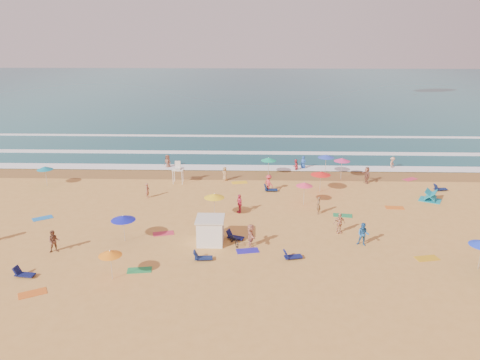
{
  "coord_description": "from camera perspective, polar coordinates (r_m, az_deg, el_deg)",
  "views": [
    {
      "loc": [
        -0.93,
        -38.99,
        16.37
      ],
      "look_at": [
        -2.22,
        6.0,
        1.5
      ],
      "focal_mm": 35.0,
      "sensor_mm": 36.0,
      "label": 1
    }
  ],
  "objects": [
    {
      "name": "wet_sand",
      "position": [
        54.03,
        2.55,
        0.64
      ],
      "size": [
        220.0,
        220.0,
        0.0
      ],
      "primitive_type": "plane",
      "color": "olive",
      "rests_on": "ground"
    },
    {
      "name": "beach_umbrellas",
      "position": [
        42.62,
        7.72,
        -1.45
      ],
      "size": [
        53.85,
        27.27,
        0.76
      ],
      "color": "red",
      "rests_on": "ground"
    },
    {
      "name": "surf_foam",
      "position": [
        62.47,
        2.44,
        3.17
      ],
      "size": [
        200.0,
        18.7,
        0.05
      ],
      "color": "white",
      "rests_on": "ground"
    },
    {
      "name": "bicycle",
      "position": [
        36.9,
        -0.7,
        -7.29
      ],
      "size": [
        1.22,
        1.78,
        0.89
      ],
      "primitive_type": "imported",
      "rotation": [
        0.0,
        0.0,
        0.42
      ],
      "color": "black",
      "rests_on": "ground"
    },
    {
      "name": "ground",
      "position": [
        42.29,
        2.78,
        -4.51
      ],
      "size": [
        220.0,
        220.0,
        0.0
      ],
      "primitive_type": "plane",
      "color": "gold",
      "rests_on": "ground"
    },
    {
      "name": "ocean",
      "position": [
        124.08,
        2.09,
        10.69
      ],
      "size": [
        220.0,
        140.0,
        0.18
      ],
      "primitive_type": "cube",
      "color": "#0C4756",
      "rests_on": "ground"
    },
    {
      "name": "loungers",
      "position": [
        39.81,
        11.78,
        -6.14
      ],
      "size": [
        50.58,
        19.41,
        0.34
      ],
      "color": "#0E1448",
      "rests_on": "ground"
    },
    {
      "name": "beachgoers",
      "position": [
        45.73,
        3.22,
        -1.62
      ],
      "size": [
        38.77,
        23.9,
        2.12
      ],
      "color": "#2657B5",
      "rests_on": "ground"
    },
    {
      "name": "cabana_roof",
      "position": [
        36.63,
        -3.67,
        -4.75
      ],
      "size": [
        2.2,
        2.2,
        0.12
      ],
      "primitive_type": "cube",
      "color": "silver",
      "rests_on": "cabana"
    },
    {
      "name": "cabana",
      "position": [
        37.06,
        -3.64,
        -6.26
      ],
      "size": [
        2.0,
        2.0,
        2.0
      ],
      "primitive_type": "cube",
      "color": "white",
      "rests_on": "ground"
    },
    {
      "name": "towels",
      "position": [
        40.61,
        1.84,
        -5.47
      ],
      "size": [
        38.35,
        26.06,
        0.03
      ],
      "color": "orange",
      "rests_on": "ground"
    },
    {
      "name": "lifeguard_stand",
      "position": [
        51.37,
        -7.55,
        0.77
      ],
      "size": [
        1.2,
        1.2,
        2.1
      ],
      "primitive_type": null,
      "color": "white",
      "rests_on": "ground"
    }
  ]
}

